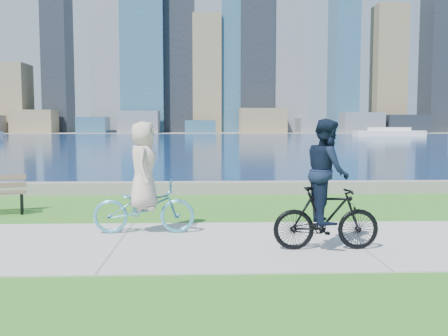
# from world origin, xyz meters

# --- Properties ---
(ground) EXTENTS (320.00, 320.00, 0.00)m
(ground) POSITION_xyz_m (0.00, 0.00, 0.00)
(ground) COLOR #2A6C1C
(ground) RESTS_ON ground
(concrete_path) EXTENTS (80.00, 3.50, 0.02)m
(concrete_path) POSITION_xyz_m (0.00, 0.00, 0.01)
(concrete_path) COLOR #A1A29D
(concrete_path) RESTS_ON ground
(seawall) EXTENTS (90.00, 0.50, 0.35)m
(seawall) POSITION_xyz_m (0.00, 6.20, 0.17)
(seawall) COLOR slate
(seawall) RESTS_ON ground
(bay_water) EXTENTS (320.00, 131.00, 0.01)m
(bay_water) POSITION_xyz_m (0.00, 72.00, 0.00)
(bay_water) COLOR navy
(bay_water) RESTS_ON ground
(far_shore) EXTENTS (320.00, 30.00, 0.12)m
(far_shore) POSITION_xyz_m (0.00, 130.00, 0.06)
(far_shore) COLOR gray
(far_shore) RESTS_ON ground
(city_skyline) EXTENTS (174.12, 21.91, 76.00)m
(city_skyline) POSITION_xyz_m (1.75, 129.62, 23.84)
(city_skyline) COLOR navy
(city_skyline) RESTS_ON ground
(ferry_far) EXTENTS (12.38, 3.54, 1.68)m
(ferry_far) POSITION_xyz_m (34.77, 81.17, 0.70)
(ferry_far) COLOR white
(ferry_far) RESTS_ON ground
(cyclist_woman) EXTENTS (0.68, 1.86, 2.04)m
(cyclist_woman) POSITION_xyz_m (0.34, 0.83, 0.78)
(cyclist_woman) COLOR #50AAC4
(cyclist_woman) RESTS_ON ground
(cyclist_man) EXTENTS (0.62, 1.68, 2.08)m
(cyclist_man) POSITION_xyz_m (3.37, -0.53, 0.90)
(cyclist_man) COLOR black
(cyclist_man) RESTS_ON ground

